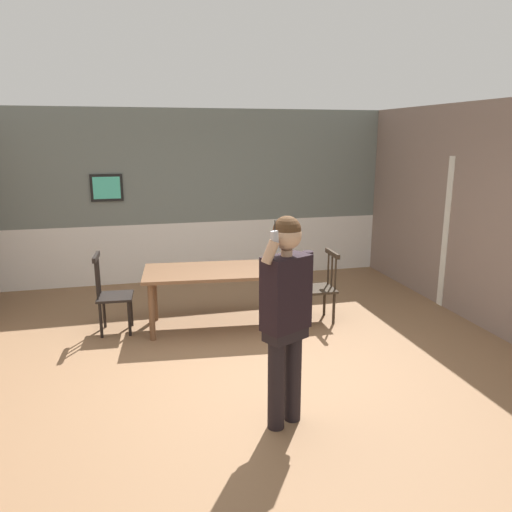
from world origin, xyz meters
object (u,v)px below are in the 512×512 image
Objects in this scene: chair_by_doorway at (320,287)px; dining_table at (219,276)px; chair_near_window at (112,295)px; person_figure at (286,308)px.

dining_table is at bearing 85.56° from chair_by_doorway.
person_figure is at bearing 34.97° from chair_near_window.
chair_near_window is 2.88m from person_figure.
person_figure is (1.46, -2.43, 0.55)m from chair_near_window.
chair_near_window is at bearing 85.52° from chair_by_doorway.
person_figure is (-1.15, -2.17, 0.58)m from chair_by_doorway.
chair_by_doorway is at bearing -144.22° from person_figure.
dining_table is at bearing -112.53° from person_figure.
chair_by_doorway is 0.52× the size of person_figure.
chair_by_doorway is (1.30, -0.12, -0.21)m from dining_table.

